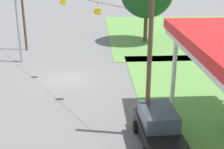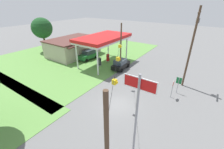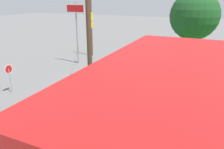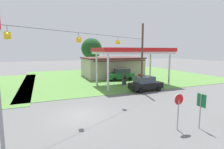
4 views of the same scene
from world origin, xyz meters
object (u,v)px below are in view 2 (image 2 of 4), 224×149
at_px(fuel_pump_near, 100,62).
at_px(fuel_pump_far, 108,58).
at_px(gas_station_canopy, 103,39).
at_px(stop_sign_roadside, 173,86).
at_px(car_at_pumps_front, 121,64).
at_px(utility_pole_main, 192,45).
at_px(tree_behind_station, 42,28).
at_px(car_at_pumps_rear, 89,55).
at_px(route_sign, 179,82).
at_px(stop_sign_overhead, 138,101).
at_px(gas_station_store, 73,47).

relative_size(fuel_pump_near, fuel_pump_far, 1.00).
distance_m(gas_station_canopy, stop_sign_roadside, 15.93).
bearing_deg(fuel_pump_near, gas_station_canopy, 0.06).
height_order(car_at_pumps_front, utility_pole_main, utility_pole_main).
xyz_separation_m(utility_pole_main, tree_behind_station, (-1.12, 33.28, -0.53)).
distance_m(fuel_pump_far, car_at_pumps_rear, 4.51).
xyz_separation_m(car_at_pumps_rear, tree_behind_station, (-1.55, 13.54, 4.66)).
xyz_separation_m(car_at_pumps_front, utility_pole_main, (0.09, -11.13, 5.27)).
relative_size(gas_station_canopy, stop_sign_roadside, 4.54).
xyz_separation_m(route_sign, tree_behind_station, (1.65, 33.06, 4.01)).
bearing_deg(utility_pole_main, stop_sign_roadside, 172.31).
xyz_separation_m(fuel_pump_near, car_at_pumps_front, (0.98, -4.31, 0.21)).
bearing_deg(car_at_pumps_front, tree_behind_station, 89.77).
xyz_separation_m(gas_station_canopy, car_at_pumps_rear, (0.09, 4.30, -4.09)).
distance_m(fuel_pump_near, utility_pole_main, 16.42).
relative_size(fuel_pump_near, stop_sign_overhead, 0.22).
distance_m(gas_station_store, fuel_pump_near, 9.62).
distance_m(gas_station_store, utility_pole_main, 25.18).
height_order(stop_sign_overhead, route_sign, stop_sign_overhead).
xyz_separation_m(route_sign, utility_pole_main, (2.77, -0.22, 4.53)).
bearing_deg(stop_sign_roadside, gas_station_store, -101.94).
relative_size(gas_station_canopy, fuel_pump_near, 7.01).
distance_m(stop_sign_roadside, route_sign, 1.65).
relative_size(car_at_pumps_rear, stop_sign_roadside, 1.87).
height_order(car_at_pumps_front, route_sign, route_sign).
xyz_separation_m(gas_station_canopy, tree_behind_station, (-1.46, 17.84, 0.57)).
height_order(stop_sign_roadside, tree_behind_station, tree_behind_station).
distance_m(car_at_pumps_front, utility_pole_main, 12.31).
bearing_deg(gas_station_canopy, car_at_pumps_front, -95.70).
xyz_separation_m(stop_sign_overhead, utility_pole_main, (14.46, -1.03, 0.98)).
distance_m(gas_station_store, stop_sign_roadside, 24.75).
distance_m(fuel_pump_near, route_sign, 15.35).
height_order(fuel_pump_near, car_at_pumps_front, car_at_pumps_front).
distance_m(gas_station_canopy, route_sign, 15.91).
distance_m(route_sign, utility_pole_main, 5.32).
relative_size(fuel_pump_near, car_at_pumps_front, 0.36).
relative_size(gas_station_store, fuel_pump_near, 7.05).
xyz_separation_m(stop_sign_roadside, tree_behind_station, (3.25, 32.69, 3.90)).
bearing_deg(fuel_pump_near, stop_sign_roadside, -102.55).
bearing_deg(stop_sign_overhead, stop_sign_roadside, -2.51).
xyz_separation_m(gas_station_store, fuel_pump_near, (-1.82, -9.37, -1.20)).
relative_size(stop_sign_overhead, utility_pole_main, 0.66).
height_order(gas_station_canopy, fuel_pump_near, gas_station_canopy).
distance_m(stop_sign_roadside, stop_sign_overhead, 10.67).
bearing_deg(fuel_pump_far, gas_station_canopy, 179.94).
relative_size(fuel_pump_near, utility_pole_main, 0.14).
bearing_deg(gas_station_store, car_at_pumps_rear, -93.63).
height_order(fuel_pump_far, tree_behind_station, tree_behind_station).
bearing_deg(car_at_pumps_rear, gas_station_canopy, 92.97).
bearing_deg(tree_behind_station, car_at_pumps_rear, -83.47).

